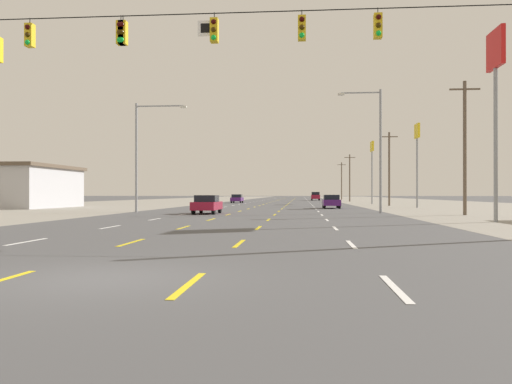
# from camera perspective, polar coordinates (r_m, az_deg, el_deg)

# --- Properties ---
(ground_plane) EXTENTS (572.00, 572.00, 0.00)m
(ground_plane) POSITION_cam_1_polar(r_m,az_deg,el_deg) (75.49, 2.09, -1.38)
(ground_plane) COLOR #4C4C4F
(lot_apron_left) EXTENTS (28.00, 440.00, 0.01)m
(lot_apron_left) POSITION_cam_1_polar(r_m,az_deg,el_deg) (80.58, -15.78, -1.30)
(lot_apron_left) COLOR gray
(lot_apron_left) RESTS_ON ground
(lot_apron_right) EXTENTS (28.00, 440.00, 0.01)m
(lot_apron_right) POSITION_cam_1_polar(r_m,az_deg,el_deg) (78.29, 20.50, -1.32)
(lot_apron_right) COLOR gray
(lot_apron_right) RESTS_ON ground
(lane_markings) EXTENTS (10.64, 227.60, 0.01)m
(lane_markings) POSITION_cam_1_polar(r_m,az_deg,el_deg) (113.95, 3.04, -0.97)
(lane_markings) COLOR white
(lane_markings) RESTS_ON ground
(signal_span_wire) EXTENTS (27.63, 0.53, 9.45)m
(signal_span_wire) POSITION_cam_1_polar(r_m,az_deg,el_deg) (20.74, -6.00, 11.59)
(signal_span_wire) COLOR brown
(signal_span_wire) RESTS_ON ground
(sedan_inner_left_nearest) EXTENTS (1.80, 4.50, 1.46)m
(sedan_inner_left_nearest) POSITION_cam_1_polar(r_m,az_deg,el_deg) (41.19, -5.37, -1.33)
(sedan_inner_left_nearest) COLOR maroon
(sedan_inner_left_nearest) RESTS_ON ground
(sedan_far_right_near) EXTENTS (1.80, 4.50, 1.46)m
(sedan_far_right_near) POSITION_cam_1_polar(r_m,az_deg,el_deg) (56.66, 8.21, -1.01)
(sedan_far_right_near) COLOR #4C196B
(sedan_far_right_near) RESTS_ON ground
(sedan_far_left_mid) EXTENTS (1.80, 4.50, 1.46)m
(sedan_far_left_mid) POSITION_cam_1_polar(r_m,az_deg,el_deg) (89.24, -2.08, -0.71)
(sedan_far_left_mid) COLOR #4C196B
(sedan_far_left_mid) RESTS_ON ground
(suv_far_right_midfar) EXTENTS (1.98, 4.90, 1.98)m
(suv_far_right_midfar) POSITION_cam_1_polar(r_m,az_deg,el_deg) (122.54, 6.50, -0.44)
(suv_far_right_midfar) COLOR maroon
(suv_far_right_midfar) RESTS_ON ground
(storefront_left_row_1) EXTENTS (11.41, 13.76, 4.78)m
(storefront_left_row_1) POSITION_cam_1_polar(r_m,az_deg,el_deg) (64.98, -24.93, 0.57)
(storefront_left_row_1) COLOR #B2B2B7
(storefront_left_row_1) RESTS_ON ground
(pole_sign_right_row_0) EXTENTS (0.24, 2.30, 10.65)m
(pole_sign_right_row_0) POSITION_cam_1_polar(r_m,az_deg,el_deg) (32.44, 24.67, 11.62)
(pole_sign_right_row_0) COLOR gray
(pole_sign_right_row_0) RESTS_ON ground
(pole_sign_right_row_1) EXTENTS (0.24, 1.97, 9.48)m
(pole_sign_right_row_1) POSITION_cam_1_polar(r_m,az_deg,el_deg) (61.91, 17.16, 4.94)
(pole_sign_right_row_1) COLOR gray
(pole_sign_right_row_1) RESTS_ON ground
(pole_sign_right_row_2) EXTENTS (0.24, 2.67, 9.55)m
(pole_sign_right_row_2) POSITION_cam_1_polar(r_m,az_deg,el_deg) (81.95, 12.54, 3.91)
(pole_sign_right_row_2) COLOR gray
(pole_sign_right_row_2) RESTS_ON ground
(streetlight_left_row_0) EXTENTS (4.41, 0.26, 9.21)m
(streetlight_left_row_0) POSITION_cam_1_polar(r_m,az_deg,el_deg) (45.22, -12.35, 4.67)
(streetlight_left_row_0) COLOR gray
(streetlight_left_row_0) RESTS_ON ground
(streetlight_right_row_0) EXTENTS (3.53, 0.26, 10.05)m
(streetlight_right_row_0) POSITION_cam_1_polar(r_m,az_deg,el_deg) (43.67, 13.02, 5.28)
(streetlight_right_row_0) COLOR gray
(streetlight_right_row_0) RESTS_ON ground
(utility_pole_right_row_0) EXTENTS (2.20, 0.26, 9.87)m
(utility_pole_right_row_0) POSITION_cam_1_polar(r_m,az_deg,el_deg) (41.47, 21.82, 4.74)
(utility_pole_right_row_0) COLOR brown
(utility_pole_right_row_0) RESTS_ON ground
(utility_pole_right_row_1) EXTENTS (2.20, 0.26, 9.61)m
(utility_pole_right_row_1) POSITION_cam_1_polar(r_m,az_deg,el_deg) (70.34, 14.33, 2.61)
(utility_pole_right_row_1) COLOR brown
(utility_pole_right_row_1) RESTS_ON ground
(utility_pole_right_row_2) EXTENTS (2.20, 0.26, 9.41)m
(utility_pole_right_row_2) POSITION_cam_1_polar(r_m,az_deg,el_deg) (105.91, 10.19, 1.62)
(utility_pole_right_row_2) COLOR brown
(utility_pole_right_row_2) RESTS_ON ground
(utility_pole_right_row_3) EXTENTS (2.20, 0.26, 9.65)m
(utility_pole_right_row_3) POSITION_cam_1_polar(r_m,az_deg,el_deg) (136.50, 9.32, 1.26)
(utility_pole_right_row_3) COLOR brown
(utility_pole_right_row_3) RESTS_ON ground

